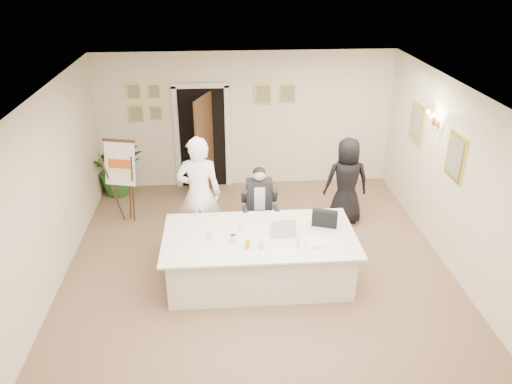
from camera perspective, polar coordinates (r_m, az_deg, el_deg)
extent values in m
plane|color=brown|center=(7.78, 0.37, -9.74)|extent=(7.00, 7.00, 0.00)
cube|color=white|center=(6.56, 0.44, 10.58)|extent=(6.00, 7.00, 0.02)
cube|color=beige|center=(10.30, -1.16, 8.17)|extent=(6.00, 0.10, 2.80)
cube|color=beige|center=(7.47, -23.22, -1.16)|extent=(0.10, 7.00, 2.80)
cube|color=beige|center=(7.87, 22.75, 0.29)|extent=(0.10, 7.00, 2.80)
cube|color=black|center=(10.38, -6.13, 6.13)|extent=(0.92, 0.06, 2.10)
cube|color=white|center=(10.39, -9.01, 5.96)|extent=(0.10, 0.06, 2.20)
cube|color=white|center=(10.35, -3.24, 6.17)|extent=(0.10, 0.06, 2.20)
cube|color=#352411|center=(9.99, -5.89, 5.22)|extent=(0.33, 0.81, 2.02)
cube|color=white|center=(7.54, 0.39, -7.55)|extent=(2.64, 1.32, 0.75)
cube|color=white|center=(7.34, 0.39, -5.04)|extent=(2.82, 1.50, 0.03)
cube|color=white|center=(9.00, -15.18, 3.17)|extent=(0.57, 0.30, 0.77)
imported|color=white|center=(8.12, -6.51, -0.22)|extent=(0.73, 0.49, 1.96)
imported|color=black|center=(9.06, 10.30, 1.18)|extent=(0.80, 0.53, 1.62)
imported|color=#265C1E|center=(10.52, -15.52, 2.70)|extent=(1.24, 1.16, 1.12)
cube|color=black|center=(7.56, 7.86, -3.01)|extent=(0.39, 0.22, 0.26)
cube|color=white|center=(7.17, 7.00, -5.79)|extent=(0.37, 0.30, 0.03)
cylinder|color=white|center=(7.02, -7.10, -6.59)|extent=(0.24, 0.24, 0.01)
cylinder|color=white|center=(6.97, -3.55, -6.73)|extent=(0.29, 0.29, 0.01)
cylinder|color=white|center=(6.89, -0.40, -7.06)|extent=(0.30, 0.30, 0.01)
cylinder|color=silver|center=(7.23, -5.30, -4.88)|extent=(0.08, 0.08, 0.14)
cylinder|color=silver|center=(6.97, 0.64, -6.03)|extent=(0.08, 0.08, 0.14)
cylinder|color=silver|center=(7.07, 4.82, -5.62)|extent=(0.07, 0.07, 0.14)
cylinder|color=silver|center=(7.42, -1.71, -3.94)|extent=(0.08, 0.08, 0.14)
cylinder|color=orange|center=(6.99, -0.97, -5.98)|extent=(0.07, 0.07, 0.13)
cylinder|color=silver|center=(7.15, -2.64, -5.32)|extent=(0.10, 0.10, 0.11)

